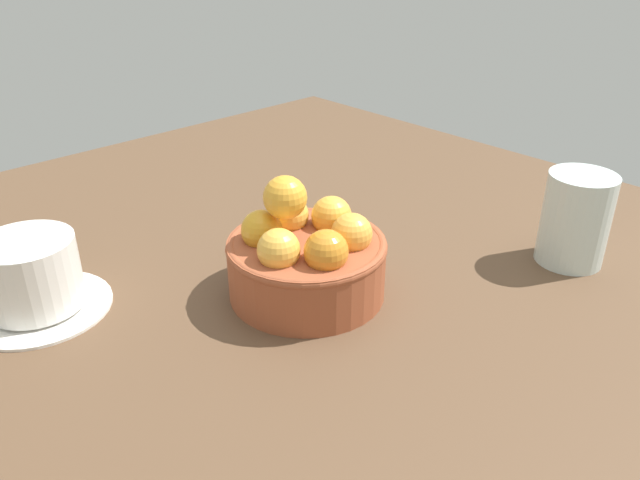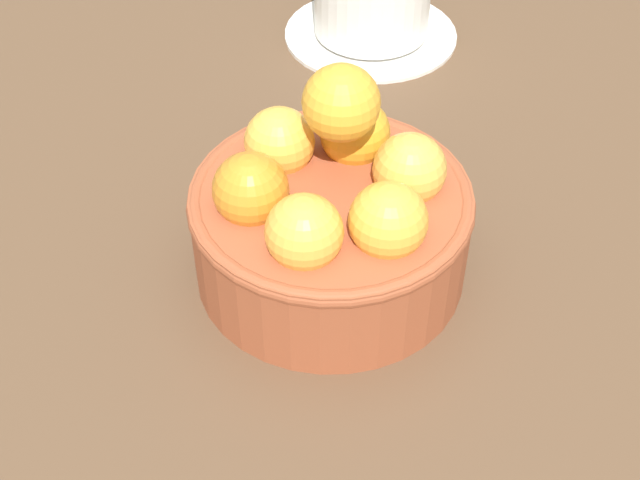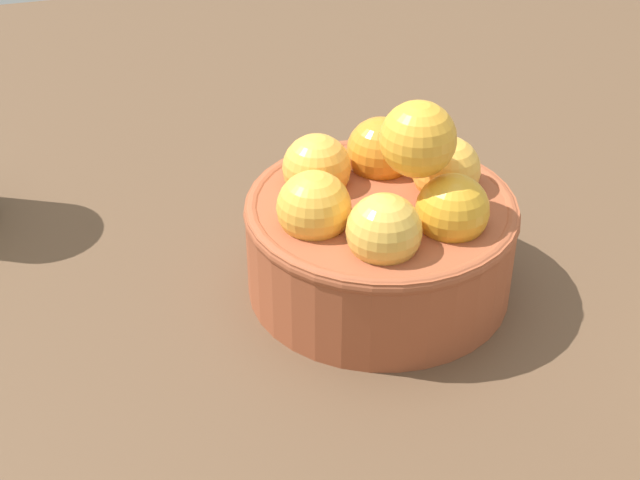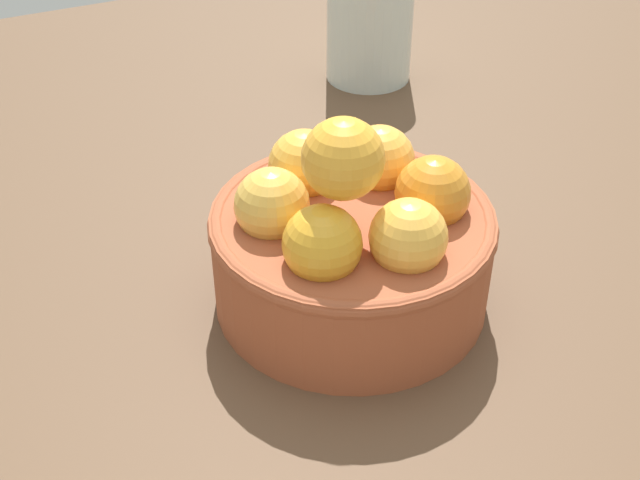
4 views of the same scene
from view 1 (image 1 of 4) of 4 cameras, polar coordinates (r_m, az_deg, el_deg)
The scene contains 4 objects.
ground_plane at distance 64.21cm, azimuth -1.16°, elevation -6.41°, with size 110.82×104.13×4.27cm, color brown.
terracotta_bowl at distance 60.90cm, azimuth -1.27°, elevation -1.47°, with size 15.63×15.63×12.47cm.
coffee_cup at distance 64.70cm, azimuth -24.72°, elevation -3.23°, with size 13.58×13.58×7.39cm.
water_glass at distance 71.73cm, azimuth 22.23°, elevation 1.79°, with size 7.09×7.09×10.02cm, color silver.
Camera 1 is at (-39.62, 35.53, 33.80)cm, focal length 35.16 mm.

